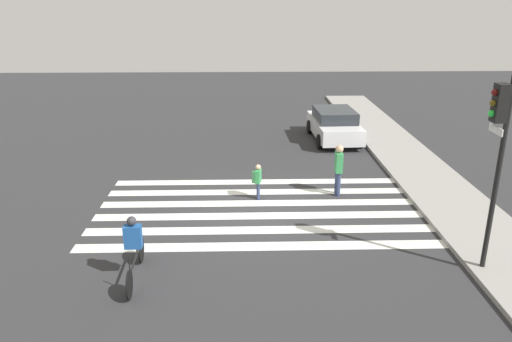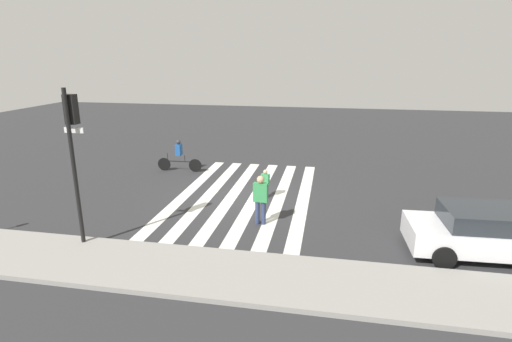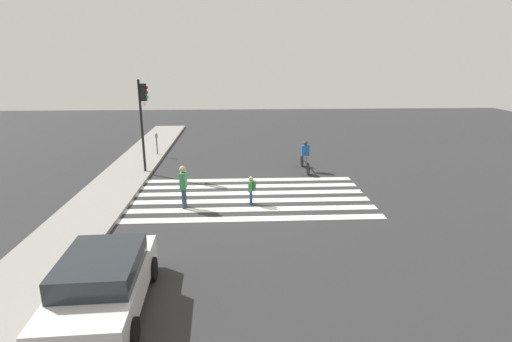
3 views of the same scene
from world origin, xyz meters
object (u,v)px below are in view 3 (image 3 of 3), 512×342
at_px(cyclist_near_curb, 305,155).
at_px(parking_meter, 156,139).
at_px(pedestrian_adult_tall_backpack, 183,184).
at_px(pedestrian_child_with_backpack, 252,188).
at_px(car_parked_dark_suv, 103,283).
at_px(traffic_light, 143,109).

bearing_deg(cyclist_near_curb, parking_meter, 64.97).
bearing_deg(pedestrian_adult_tall_backpack, cyclist_near_curb, -45.70).
bearing_deg(parking_meter, pedestrian_child_with_backpack, -147.54).
xyz_separation_m(parking_meter, pedestrian_child_with_backpack, (-8.50, -5.41, -0.37)).
relative_size(cyclist_near_curb, car_parked_dark_suv, 0.54).
bearing_deg(parking_meter, traffic_light, -176.92).
relative_size(parking_meter, pedestrian_adult_tall_backpack, 0.82).
height_order(traffic_light, pedestrian_child_with_backpack, traffic_light).
bearing_deg(traffic_light, car_parked_dark_suv, -172.91).
bearing_deg(traffic_light, pedestrian_child_with_backpack, -132.37).
relative_size(traffic_light, pedestrian_adult_tall_backpack, 2.74).
height_order(parking_meter, pedestrian_adult_tall_backpack, pedestrian_adult_tall_backpack).
xyz_separation_m(traffic_light, pedestrian_adult_tall_backpack, (-5.03, -2.51, -2.36)).
xyz_separation_m(cyclist_near_curb, car_parked_dark_suv, (-11.85, 6.76, -0.12)).
distance_m(traffic_light, pedestrian_adult_tall_backpack, 6.09).
xyz_separation_m(pedestrian_adult_tall_backpack, cyclist_near_curb, (5.15, -5.71, -0.12)).
height_order(pedestrian_adult_tall_backpack, pedestrian_child_with_backpack, pedestrian_adult_tall_backpack).
xyz_separation_m(pedestrian_adult_tall_backpack, car_parked_dark_suv, (-6.70, 1.05, -0.24)).
relative_size(parking_meter, cyclist_near_curb, 0.63).
distance_m(parking_meter, car_parked_dark_suv, 15.58).
relative_size(pedestrian_child_with_backpack, cyclist_near_curb, 0.52).
xyz_separation_m(traffic_light, cyclist_near_curb, (0.12, -8.22, -2.47)).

